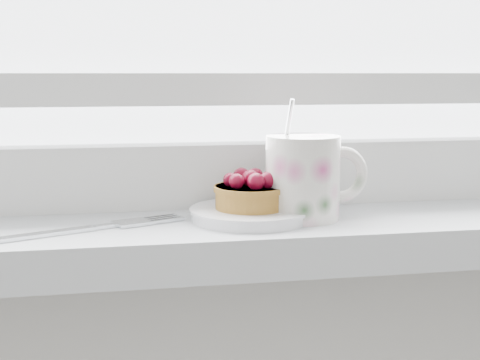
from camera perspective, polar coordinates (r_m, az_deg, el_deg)
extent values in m
cube|color=silver|center=(0.70, -1.30, -4.78)|extent=(1.60, 0.20, 0.04)
cube|color=silver|center=(0.76, -2.18, 0.53)|extent=(1.30, 0.05, 0.07)
cube|color=silver|center=(0.75, -2.22, 7.76)|extent=(1.30, 0.04, 0.04)
cylinder|color=white|center=(0.68, 0.89, -2.91)|extent=(0.12, 0.12, 0.01)
cylinder|color=brown|center=(0.68, 0.90, -1.45)|extent=(0.07, 0.07, 0.02)
cylinder|color=brown|center=(0.67, 0.90, -0.71)|extent=(0.07, 0.07, 0.01)
sphere|color=#4A0413|center=(0.67, 0.90, 0.13)|extent=(0.02, 0.02, 0.02)
sphere|color=#4A0413|center=(0.68, 2.42, 0.16)|extent=(0.01, 0.01, 0.01)
sphere|color=#4A0413|center=(0.69, 1.30, 0.35)|extent=(0.02, 0.02, 0.02)
sphere|color=#4A0413|center=(0.69, 0.11, 0.35)|extent=(0.02, 0.02, 0.02)
sphere|color=#4A0413|center=(0.67, -0.85, 0.02)|extent=(0.01, 0.01, 0.01)
sphere|color=#4A0413|center=(0.66, -0.29, -0.12)|extent=(0.02, 0.02, 0.02)
sphere|color=#4A0413|center=(0.65, 1.37, -0.14)|extent=(0.02, 0.02, 0.02)
sphere|color=#4A0413|center=(0.66, 2.34, -0.04)|extent=(0.02, 0.02, 0.02)
cylinder|color=silver|center=(0.68, 5.37, 0.21)|extent=(0.08, 0.08, 0.09)
cylinder|color=black|center=(0.68, 5.42, 3.47)|extent=(0.07, 0.07, 0.01)
torus|color=silver|center=(0.69, 8.61, 0.46)|extent=(0.06, 0.01, 0.06)
cylinder|color=silver|center=(0.69, 4.16, 4.78)|extent=(0.01, 0.02, 0.05)
cube|color=silver|center=(0.64, -17.33, -4.56)|extent=(0.11, 0.06, 0.00)
cube|color=silver|center=(0.66, -11.39, -3.88)|extent=(0.02, 0.02, 0.00)
cube|color=silver|center=(0.67, -9.24, -3.62)|extent=(0.04, 0.04, 0.00)
cube|color=silver|center=(0.67, -6.24, -3.47)|extent=(0.04, 0.02, 0.00)
cube|color=silver|center=(0.68, -6.51, -3.36)|extent=(0.04, 0.02, 0.00)
cube|color=silver|center=(0.68, -6.78, -3.25)|extent=(0.04, 0.02, 0.00)
cube|color=silver|center=(0.69, -7.04, -3.14)|extent=(0.04, 0.02, 0.00)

